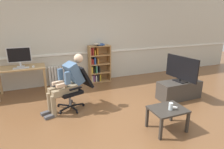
# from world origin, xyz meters

# --- Properties ---
(ground_plane) EXTENTS (18.00, 18.00, 0.00)m
(ground_plane) POSITION_xyz_m (0.00, 0.00, 0.00)
(ground_plane) COLOR brown
(back_wall) EXTENTS (12.00, 0.13, 2.70)m
(back_wall) POSITION_xyz_m (0.00, 2.65, 1.35)
(back_wall) COLOR beige
(back_wall) RESTS_ON ground_plane
(computer_desk) EXTENTS (1.19, 0.59, 0.76)m
(computer_desk) POSITION_xyz_m (-1.85, 2.15, 0.64)
(computer_desk) COLOR tan
(computer_desk) RESTS_ON ground_plane
(imac_monitor) EXTENTS (0.57, 0.14, 0.50)m
(imac_monitor) POSITION_xyz_m (-1.84, 2.23, 1.04)
(imac_monitor) COLOR silver
(imac_monitor) RESTS_ON computer_desk
(keyboard) EXTENTS (0.37, 0.12, 0.02)m
(keyboard) POSITION_xyz_m (-1.82, 2.01, 0.77)
(keyboard) COLOR silver
(keyboard) RESTS_ON computer_desk
(computer_mouse) EXTENTS (0.06, 0.10, 0.03)m
(computer_mouse) POSITION_xyz_m (-1.54, 2.03, 0.77)
(computer_mouse) COLOR white
(computer_mouse) RESTS_ON computer_desk
(bookshelf) EXTENTS (0.67, 0.29, 1.22)m
(bookshelf) POSITION_xyz_m (0.32, 2.44, 0.57)
(bookshelf) COLOR #AD7F4C
(bookshelf) RESTS_ON ground_plane
(radiator) EXTENTS (0.75, 0.08, 0.59)m
(radiator) POSITION_xyz_m (-0.79, 2.54, 0.29)
(radiator) COLOR white
(radiator) RESTS_ON ground_plane
(office_chair) EXTENTS (0.85, 0.69, 0.95)m
(office_chair) POSITION_xyz_m (-0.69, 0.94, 0.52)
(office_chair) COLOR black
(office_chair) RESTS_ON ground_plane
(person_seated) EXTENTS (1.00, 0.60, 1.22)m
(person_seated) POSITION_xyz_m (-0.87, 0.88, 0.65)
(person_seated) COLOR #937F60
(person_seated) RESTS_ON ground_plane
(tv_stand) EXTENTS (1.09, 0.44, 0.45)m
(tv_stand) POSITION_xyz_m (1.80, 0.43, 0.22)
(tv_stand) COLOR #3D3833
(tv_stand) RESTS_ON ground_plane
(tv_screen) EXTENTS (0.24, 0.92, 0.63)m
(tv_screen) POSITION_xyz_m (1.80, 0.43, 0.78)
(tv_screen) COLOR black
(tv_screen) RESTS_ON tv_stand
(coffee_table) EXTENTS (0.63, 0.48, 0.42)m
(coffee_table) POSITION_xyz_m (0.64, -0.59, 0.36)
(coffee_table) COLOR #332D28
(coffee_table) RESTS_ON ground_plane
(drinking_glass) EXTENTS (0.07, 0.07, 0.13)m
(drinking_glass) POSITION_xyz_m (0.65, -0.64, 0.49)
(drinking_glass) COLOR silver
(drinking_glass) RESTS_ON coffee_table
(spare_remote) EXTENTS (0.14, 0.13, 0.02)m
(spare_remote) POSITION_xyz_m (0.75, -0.59, 0.43)
(spare_remote) COLOR white
(spare_remote) RESTS_ON coffee_table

